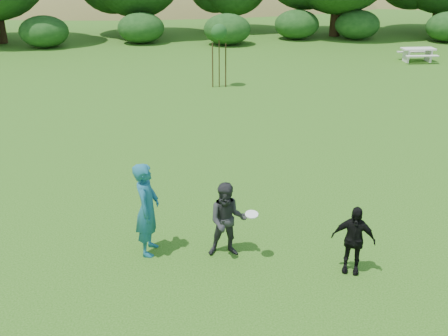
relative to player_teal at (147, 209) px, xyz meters
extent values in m
plane|color=#19470C|center=(1.75, -1.20, -1.03)|extent=(120.00, 120.00, 0.00)
imported|color=#195974|center=(0.00, 0.00, 0.00)|extent=(0.61, 0.82, 2.06)
imported|color=#27272A|center=(1.65, -0.25, -0.20)|extent=(0.84, 0.68, 1.67)
imported|color=black|center=(4.09, -1.03, -0.30)|extent=(0.93, 0.64, 1.46)
cylinder|color=white|center=(2.13, -0.44, 0.03)|extent=(0.27, 0.27, 0.06)
cylinder|color=#382816|center=(2.46, 13.43, 0.22)|extent=(0.05, 0.05, 2.50)
sphere|color=#1C4B1B|center=(2.46, 13.43, 1.47)|extent=(0.70, 0.70, 0.70)
cylinder|color=#402D19|center=(2.16, 13.43, -0.03)|extent=(0.06, 0.06, 2.00)
cylinder|color=#372715|center=(2.76, 13.43, -0.03)|extent=(0.06, 0.06, 2.00)
cube|color=silver|center=(13.95, 17.96, -0.31)|extent=(1.80, 0.75, 0.08)
cube|color=beige|center=(13.30, 17.96, -0.69)|extent=(0.10, 0.70, 0.68)
cube|color=beige|center=(14.60, 17.96, -0.69)|extent=(0.10, 0.70, 0.68)
cube|color=silver|center=(13.95, 17.36, -0.59)|extent=(1.80, 0.28, 0.06)
cube|color=beige|center=(13.95, 18.56, -0.59)|extent=(1.80, 0.28, 0.06)
ellipsoid|color=olive|center=(-23.25, 68.80, -13.13)|extent=(110.00, 70.00, 44.00)
ellipsoid|color=olive|center=(21.75, 70.80, -15.33)|extent=(100.00, 64.00, 52.00)
ellipsoid|color=olive|center=(-3.25, 56.80, -8.73)|extent=(80.00, 50.00, 28.00)
ellipsoid|color=olive|center=(31.75, 58.80, -7.63)|extent=(60.00, 44.00, 24.00)
cylinder|color=#3A2616|center=(-2.25, 27.80, 0.37)|extent=(0.68, 0.68, 2.80)
cylinder|color=#3A2616|center=(4.75, 29.80, 0.11)|extent=(0.60, 0.60, 2.27)
cylinder|color=#3A2616|center=(11.75, 26.80, 0.63)|extent=(0.76, 0.76, 3.32)
cylinder|color=#3A2616|center=(19.75, 27.80, 0.46)|extent=(0.71, 0.71, 2.97)
camera|label=1|loc=(0.86, -9.20, 5.04)|focal=40.00mm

